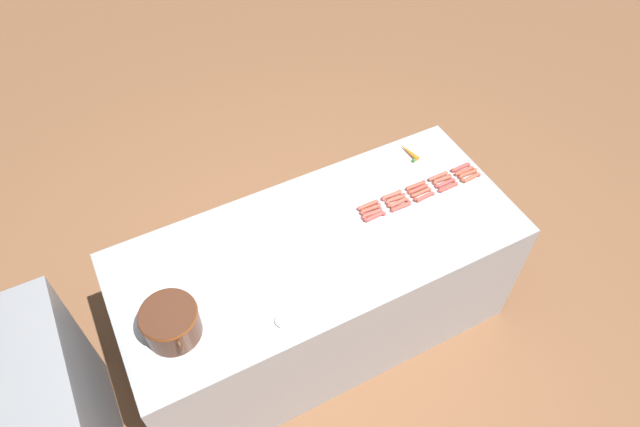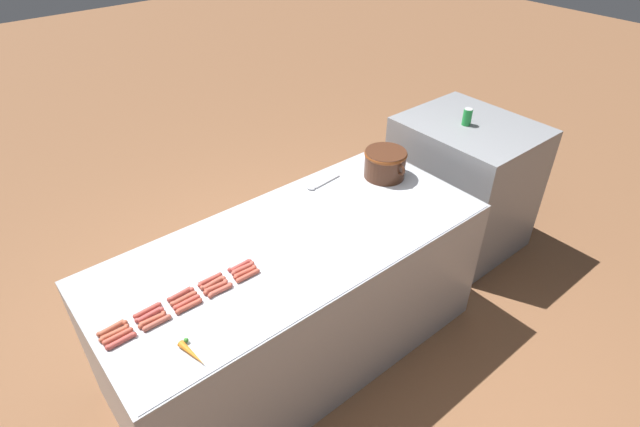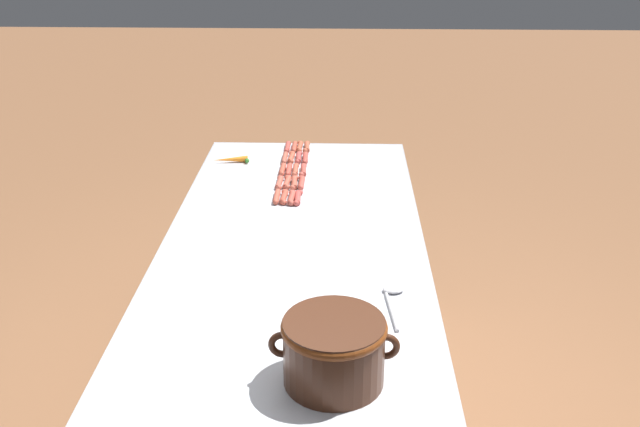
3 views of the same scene
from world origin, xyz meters
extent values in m
plane|color=brown|center=(0.00, 0.00, 0.00)|extent=(20.00, 20.00, 0.00)
cube|color=#9EA0A5|center=(0.00, 0.00, 0.46)|extent=(0.99, 2.27, 0.92)
cube|color=silver|center=(0.00, 0.00, 0.92)|extent=(0.97, 2.23, 0.00)
cube|color=gray|center=(-0.13, 1.76, 0.52)|extent=(0.97, 0.82, 1.05)
cylinder|color=#B2543B|center=(0.00, -1.03, 0.94)|extent=(0.03, 0.12, 0.03)
sphere|color=#B2543B|center=(0.00, -1.08, 0.94)|extent=(0.03, 0.03, 0.03)
sphere|color=#B2543B|center=(0.01, -0.97, 0.94)|extent=(0.03, 0.03, 0.03)
cylinder|color=#B4453A|center=(0.00, -0.86, 0.94)|extent=(0.03, 0.12, 0.03)
sphere|color=#B4453A|center=(0.00, -0.92, 0.94)|extent=(0.03, 0.03, 0.03)
sphere|color=#B4453A|center=(0.00, -0.80, 0.94)|extent=(0.03, 0.03, 0.03)
cylinder|color=#AC463B|center=(0.00, -0.69, 0.94)|extent=(0.03, 0.12, 0.03)
sphere|color=#AC463B|center=(0.00, -0.75, 0.94)|extent=(0.03, 0.03, 0.03)
sphere|color=#AC463B|center=(0.01, -0.63, 0.94)|extent=(0.03, 0.03, 0.03)
cylinder|color=#B1463B|center=(0.00, -0.53, 0.94)|extent=(0.03, 0.12, 0.03)
sphere|color=#B1463B|center=(0.01, -0.59, 0.94)|extent=(0.03, 0.03, 0.03)
sphere|color=#B1463B|center=(0.00, -0.47, 0.94)|extent=(0.03, 0.03, 0.03)
cylinder|color=#B5453F|center=(0.01, -0.36, 0.94)|extent=(0.03, 0.12, 0.03)
sphere|color=#B5453F|center=(0.00, -0.41, 0.94)|extent=(0.03, 0.03, 0.03)
sphere|color=#B5453F|center=(0.01, -0.30, 0.94)|extent=(0.03, 0.03, 0.03)
cylinder|color=#B35339|center=(0.04, -1.03, 0.94)|extent=(0.03, 0.12, 0.03)
sphere|color=#B35339|center=(0.04, -1.09, 0.94)|extent=(0.03, 0.03, 0.03)
sphere|color=#B35339|center=(0.03, -0.97, 0.94)|extent=(0.03, 0.03, 0.03)
cylinder|color=#B14540|center=(0.03, -0.86, 0.94)|extent=(0.03, 0.12, 0.03)
sphere|color=#B14540|center=(0.03, -0.92, 0.94)|extent=(0.03, 0.03, 0.03)
sphere|color=#B14540|center=(0.04, -0.81, 0.94)|extent=(0.03, 0.03, 0.03)
cylinder|color=#B0513C|center=(0.04, -0.69, 0.94)|extent=(0.03, 0.12, 0.03)
sphere|color=#B0513C|center=(0.04, -0.75, 0.94)|extent=(0.03, 0.03, 0.03)
sphere|color=#B0513C|center=(0.04, -0.64, 0.94)|extent=(0.03, 0.03, 0.03)
cylinder|color=#B0513F|center=(0.03, -0.53, 0.94)|extent=(0.03, 0.12, 0.03)
sphere|color=#B0513F|center=(0.03, -0.59, 0.94)|extent=(0.03, 0.03, 0.03)
sphere|color=#B0513F|center=(0.04, -0.47, 0.94)|extent=(0.03, 0.03, 0.03)
cylinder|color=#AF4B3E|center=(0.03, -0.36, 0.94)|extent=(0.03, 0.12, 0.03)
sphere|color=#AF4B3E|center=(0.04, -0.41, 0.94)|extent=(0.03, 0.03, 0.03)
sphere|color=#AF4B3E|center=(0.03, -0.30, 0.94)|extent=(0.03, 0.03, 0.03)
cylinder|color=#B04A38|center=(0.06, -1.02, 0.94)|extent=(0.03, 0.12, 0.03)
sphere|color=#B04A38|center=(0.06, -1.08, 0.94)|extent=(0.03, 0.03, 0.03)
sphere|color=#B04A38|center=(0.06, -0.97, 0.94)|extent=(0.03, 0.03, 0.03)
cylinder|color=#B9513A|center=(0.07, -0.87, 0.94)|extent=(0.03, 0.12, 0.03)
sphere|color=#B9513A|center=(0.07, -0.92, 0.94)|extent=(0.03, 0.03, 0.03)
sphere|color=#B9513A|center=(0.07, -0.81, 0.94)|extent=(0.03, 0.03, 0.03)
cylinder|color=#B9473A|center=(0.07, -0.69, 0.94)|extent=(0.03, 0.12, 0.03)
sphere|color=#B9473A|center=(0.07, -0.75, 0.94)|extent=(0.03, 0.03, 0.03)
sphere|color=#B9473A|center=(0.07, -0.63, 0.94)|extent=(0.03, 0.03, 0.03)
cylinder|color=#B44F3D|center=(0.07, -0.53, 0.94)|extent=(0.03, 0.12, 0.03)
sphere|color=#B44F3D|center=(0.07, -0.59, 0.94)|extent=(0.03, 0.03, 0.03)
sphere|color=#B44F3D|center=(0.06, -0.48, 0.94)|extent=(0.03, 0.03, 0.03)
cylinder|color=#B64A38|center=(0.07, -0.36, 0.94)|extent=(0.03, 0.12, 0.03)
sphere|color=#B64A38|center=(0.07, -0.42, 0.94)|extent=(0.03, 0.03, 0.03)
sphere|color=#B64A38|center=(0.06, -0.31, 0.94)|extent=(0.03, 0.03, 0.03)
cylinder|color=#B7453D|center=(0.10, -1.02, 0.94)|extent=(0.03, 0.12, 0.03)
sphere|color=#B7453D|center=(0.10, -1.08, 0.94)|extent=(0.03, 0.03, 0.03)
sphere|color=#B7453D|center=(0.10, -0.97, 0.94)|extent=(0.03, 0.03, 0.03)
cylinder|color=#AC5241|center=(0.10, -0.86, 0.94)|extent=(0.03, 0.12, 0.03)
sphere|color=#AC5241|center=(0.10, -0.91, 0.94)|extent=(0.03, 0.03, 0.03)
sphere|color=#AC5241|center=(0.10, -0.80, 0.94)|extent=(0.03, 0.03, 0.03)
cylinder|color=#B14B38|center=(0.10, -0.70, 0.94)|extent=(0.03, 0.12, 0.03)
sphere|color=#B14B38|center=(0.10, -0.75, 0.94)|extent=(0.03, 0.03, 0.03)
sphere|color=#B14B38|center=(0.10, -0.64, 0.94)|extent=(0.03, 0.03, 0.03)
cylinder|color=#B95241|center=(0.10, -0.53, 0.94)|extent=(0.03, 0.12, 0.03)
sphere|color=#B95241|center=(0.10, -0.59, 0.94)|extent=(0.03, 0.03, 0.03)
sphere|color=#B95241|center=(0.10, -0.47, 0.94)|extent=(0.03, 0.03, 0.03)
cylinder|color=#B64E3B|center=(0.10, -0.37, 0.94)|extent=(0.03, 0.12, 0.03)
sphere|color=#B64E3B|center=(0.10, -0.42, 0.94)|extent=(0.03, 0.03, 0.03)
sphere|color=#B64E3B|center=(0.10, -0.31, 0.94)|extent=(0.03, 0.03, 0.03)
cylinder|color=#472616|center=(-0.16, 0.87, 1.02)|extent=(0.27, 0.27, 0.18)
torus|color=brown|center=(-0.16, 0.87, 1.09)|extent=(0.28, 0.28, 0.03)
torus|color=#472616|center=(-0.30, 0.87, 1.03)|extent=(0.08, 0.02, 0.08)
torus|color=#472616|center=(-0.03, 0.87, 1.03)|extent=(0.08, 0.02, 0.08)
cylinder|color=#B7B7BC|center=(-0.34, 0.53, 0.93)|extent=(0.03, 0.22, 0.01)
ellipsoid|color=#B7B7BC|center=(-0.35, 0.40, 0.93)|extent=(0.07, 0.06, 0.02)
cone|color=orange|center=(0.36, -0.82, 0.94)|extent=(0.17, 0.06, 0.03)
sphere|color=#387F2D|center=(0.28, -0.80, 0.94)|extent=(0.02, 0.02, 0.02)
cylinder|color=#1E8C38|center=(-0.16, 1.71, 1.11)|extent=(0.07, 0.07, 0.12)
cylinder|color=silver|center=(-0.16, 1.71, 1.17)|extent=(0.06, 0.06, 0.00)
camera|label=1|loc=(-1.63, 0.84, 3.38)|focal=31.40mm
camera|label=2|loc=(1.77, -1.27, 2.66)|focal=28.00mm
camera|label=3|loc=(-0.18, 2.45, 2.12)|focal=40.31mm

